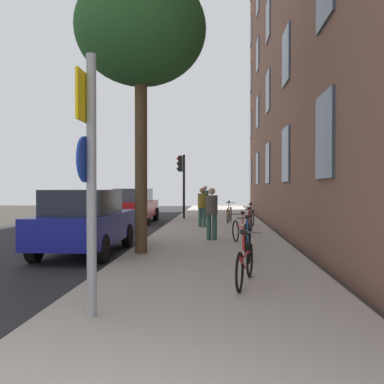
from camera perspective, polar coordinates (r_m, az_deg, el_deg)
name	(u,v)px	position (r m, az deg, el deg)	size (l,w,h in m)	color
ground_plane	(130,229)	(17.23, -8.54, -4.99)	(41.80, 41.80, 0.00)	#332D28
road_asphalt	(79,228)	(17.79, -15.19, -4.81)	(7.00, 38.00, 0.01)	#232326
sidewalk	(215,228)	(16.83, 3.22, -4.91)	(4.20, 38.00, 0.12)	#9E9389
building_facade	(283,10)	(17.79, 12.35, 23.14)	(0.56, 27.00, 16.98)	brown
sign_post	(89,167)	(5.22, -13.86, 3.31)	(0.16, 0.60, 3.19)	gray
traffic_light	(182,175)	(20.97, -1.41, 2.40)	(0.43, 0.24, 3.21)	black
tree_near	(141,31)	(10.68, -7.02, 21.00)	(3.11, 3.11, 6.65)	#4C3823
bicycle_0	(245,263)	(6.86, 7.26, -9.61)	(0.52, 1.66, 0.89)	black
bicycle_1	(247,242)	(9.24, 7.54, -6.76)	(0.42, 1.66, 0.97)	black
bicycle_2	(241,231)	(11.62, 6.74, -5.37)	(0.56, 1.62, 0.90)	black
bicycle_3	(249,224)	(14.03, 7.86, -4.33)	(0.47, 1.67, 0.91)	black
bicycle_4	(251,218)	(16.43, 8.10, -3.51)	(0.51, 1.72, 0.97)	black
bicycle_5	(229,214)	(18.79, 5.12, -3.00)	(0.43, 1.74, 0.96)	black
pedestrian_0	(212,210)	(12.45, 2.72, -2.49)	(0.45, 0.45, 1.56)	#33594C
pedestrian_1	(202,205)	(16.51, 1.40, -1.73)	(0.45, 0.45, 1.55)	#33594C
pedestrian_2	(205,200)	(21.43, 1.79, -1.04)	(0.40, 0.40, 1.65)	navy
car_0	(86,221)	(10.84, -14.38, -3.87)	(1.76, 4.01, 1.62)	navy
car_1	(135,205)	(20.07, -7.86, -1.78)	(1.92, 4.29, 1.62)	red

